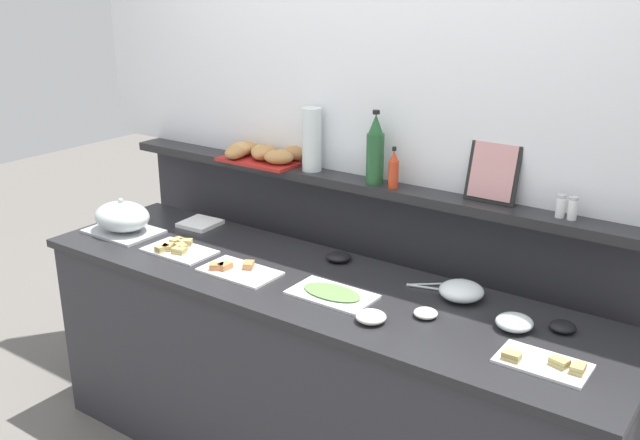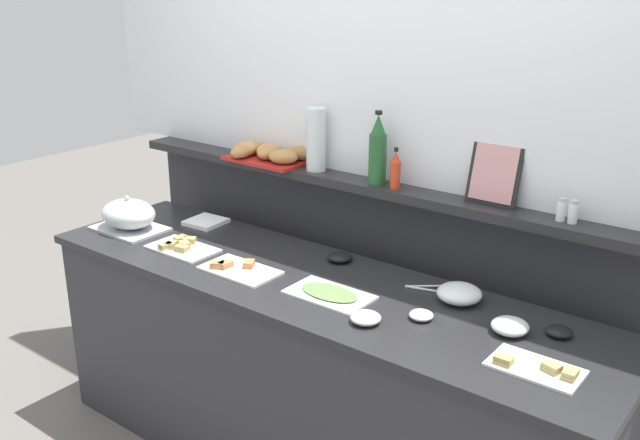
# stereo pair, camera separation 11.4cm
# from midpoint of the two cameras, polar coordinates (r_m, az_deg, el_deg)

# --- Properties ---
(ground_plane) EXTENTS (12.00, 12.00, 0.00)m
(ground_plane) POSITION_cam_midpoint_polar(r_m,az_deg,el_deg) (3.73, 4.08, -14.64)
(ground_plane) COLOR slate
(buffet_counter) EXTENTS (2.54, 0.68, 0.91)m
(buffet_counter) POSITION_cam_midpoint_polar(r_m,az_deg,el_deg) (3.06, -1.73, -12.68)
(buffet_counter) COLOR #2D2D33
(buffet_counter) RESTS_ON ground_plane
(back_ledge_unit) EXTENTS (2.79, 0.22, 1.22)m
(back_ledge_unit) POSITION_cam_midpoint_polar(r_m,az_deg,el_deg) (3.35, 3.57, -6.16)
(back_ledge_unit) COLOR #2D2D33
(back_ledge_unit) RESTS_ON ground_plane
(upper_wall_panel) EXTENTS (3.39, 0.08, 1.38)m
(upper_wall_panel) POSITION_cam_midpoint_polar(r_m,az_deg,el_deg) (3.05, 4.33, 16.08)
(upper_wall_panel) COLOR white
(upper_wall_panel) RESTS_ON back_ledge_unit
(sandwich_platter_side) EXTENTS (0.33, 0.19, 0.04)m
(sandwich_platter_side) POSITION_cam_midpoint_polar(r_m,az_deg,el_deg) (2.94, -7.74, -4.03)
(sandwich_platter_side) COLOR white
(sandwich_platter_side) RESTS_ON buffet_counter
(sandwich_platter_rear) EXTENTS (0.28, 0.16, 0.04)m
(sandwich_platter_rear) POSITION_cam_midpoint_polar(r_m,az_deg,el_deg) (2.35, 16.24, -10.98)
(sandwich_platter_rear) COLOR white
(sandwich_platter_rear) RESTS_ON buffet_counter
(sandwich_platter_front) EXTENTS (0.31, 0.19, 0.04)m
(sandwich_platter_front) POSITION_cam_midpoint_polar(r_m,az_deg,el_deg) (3.20, -12.34, -2.30)
(sandwich_platter_front) COLOR silver
(sandwich_platter_front) RESTS_ON buffet_counter
(cold_cuts_platter) EXTENTS (0.33, 0.19, 0.02)m
(cold_cuts_platter) POSITION_cam_midpoint_polar(r_m,az_deg,el_deg) (2.71, -0.24, -5.94)
(cold_cuts_platter) COLOR white
(cold_cuts_platter) RESTS_ON buffet_counter
(serving_cloche) EXTENTS (0.34, 0.24, 0.17)m
(serving_cloche) POSITION_cam_midpoint_polar(r_m,az_deg,el_deg) (3.47, -16.51, 0.15)
(serving_cloche) COLOR #B7BABF
(serving_cloche) RESTS_ON buffet_counter
(glass_bowl_large) EXTENTS (0.13, 0.13, 0.05)m
(glass_bowl_large) POSITION_cam_midpoint_polar(r_m,az_deg,el_deg) (2.54, 14.09, -8.03)
(glass_bowl_large) COLOR silver
(glass_bowl_large) RESTS_ON buffet_counter
(glass_bowl_medium) EXTENTS (0.17, 0.17, 0.07)m
(glass_bowl_medium) POSITION_cam_midpoint_polar(r_m,az_deg,el_deg) (2.72, 10.10, -5.70)
(glass_bowl_medium) COLOR silver
(glass_bowl_medium) RESTS_ON buffet_counter
(condiment_bowl_teal) EXTENTS (0.09, 0.09, 0.03)m
(condiment_bowl_teal) POSITION_cam_midpoint_polar(r_m,az_deg,el_deg) (2.58, 17.69, -8.16)
(condiment_bowl_teal) COLOR black
(condiment_bowl_teal) RESTS_ON buffet_counter
(condiment_bowl_cream) EXTENTS (0.11, 0.11, 0.04)m
(condiment_bowl_cream) POSITION_cam_midpoint_polar(r_m,az_deg,el_deg) (2.52, 2.81, -7.78)
(condiment_bowl_cream) COLOR silver
(condiment_bowl_cream) RESTS_ON buffet_counter
(condiment_bowl_dark) EXTENTS (0.09, 0.09, 0.03)m
(condiment_bowl_dark) POSITION_cam_midpoint_polar(r_m,az_deg,el_deg) (2.57, 7.21, -7.44)
(condiment_bowl_dark) COLOR silver
(condiment_bowl_dark) RESTS_ON buffet_counter
(condiment_bowl_red) EXTENTS (0.11, 0.11, 0.04)m
(condiment_bowl_red) POSITION_cam_midpoint_polar(r_m,az_deg,el_deg) (3.03, 0.44, -2.97)
(condiment_bowl_red) COLOR black
(condiment_bowl_red) RESTS_ON buffet_counter
(serving_tongs) EXTENTS (0.18, 0.12, 0.01)m
(serving_tongs) POSITION_cam_midpoint_polar(r_m,az_deg,el_deg) (2.81, 7.59, -5.30)
(serving_tongs) COLOR #B7BABF
(serving_tongs) RESTS_ON buffet_counter
(napkin_stack) EXTENTS (0.18, 0.18, 0.02)m
(napkin_stack) POSITION_cam_midpoint_polar(r_m,az_deg,el_deg) (3.50, -10.53, -0.28)
(napkin_stack) COLOR white
(napkin_stack) RESTS_ON buffet_counter
(hot_sauce_bottle) EXTENTS (0.04, 0.04, 0.18)m
(hot_sauce_bottle) POSITION_cam_midpoint_polar(r_m,az_deg,el_deg) (2.97, 4.83, 4.01)
(hot_sauce_bottle) COLOR red
(hot_sauce_bottle) RESTS_ON back_ledge_unit
(wine_bottle_green) EXTENTS (0.08, 0.08, 0.32)m
(wine_bottle_green) POSITION_cam_midpoint_polar(r_m,az_deg,el_deg) (3.02, 3.37, 5.55)
(wine_bottle_green) COLOR #23562D
(wine_bottle_green) RESTS_ON back_ledge_unit
(salt_shaker) EXTENTS (0.03, 0.03, 0.09)m
(salt_shaker) POSITION_cam_midpoint_polar(r_m,az_deg,el_deg) (2.74, 17.64, 1.06)
(salt_shaker) COLOR white
(salt_shaker) RESTS_ON back_ledge_unit
(pepper_shaker) EXTENTS (0.03, 0.03, 0.09)m
(pepper_shaker) POSITION_cam_midpoint_polar(r_m,az_deg,el_deg) (2.73, 18.51, 0.88)
(pepper_shaker) COLOR white
(pepper_shaker) RESTS_ON back_ledge_unit
(bread_basket) EXTENTS (0.45, 0.29, 0.08)m
(bread_basket) POSITION_cam_midpoint_polar(r_m,az_deg,el_deg) (3.42, -5.73, 5.38)
(bread_basket) COLOR #B2231E
(bread_basket) RESTS_ON back_ledge_unit
(framed_picture) EXTENTS (0.21, 0.07, 0.25)m
(framed_picture) POSITION_cam_midpoint_polar(r_m,az_deg,el_deg) (2.84, 12.62, 3.82)
(framed_picture) COLOR black
(framed_picture) RESTS_ON back_ledge_unit
(water_carafe) EXTENTS (0.09, 0.09, 0.29)m
(water_carafe) POSITION_cam_midpoint_polar(r_m,az_deg,el_deg) (3.22, -1.69, 6.47)
(water_carafe) COLOR silver
(water_carafe) RESTS_ON back_ledge_unit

